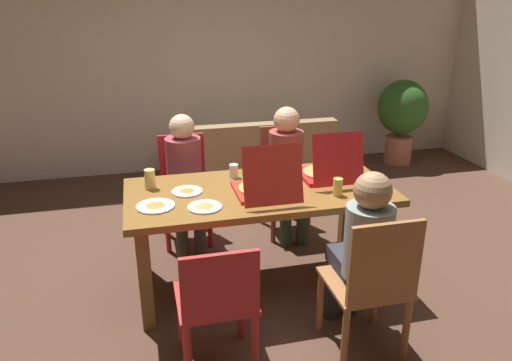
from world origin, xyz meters
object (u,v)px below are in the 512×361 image
at_px(pizza_box_1, 327,172).
at_px(drinking_glass_3, 234,171).
at_px(drinking_glass_0, 338,187).
at_px(couch, 253,160).
at_px(chair_0, 372,283).
at_px(person_2, 185,172).
at_px(person_1, 288,162).
at_px(chair_1, 282,177).
at_px(chair_3, 218,305).
at_px(pizza_box_0, 265,187).
at_px(drinking_glass_1, 150,179).
at_px(plate_0, 187,191).
at_px(dining_table, 259,202).
at_px(drinking_glass_2, 366,189).
at_px(potted_plant, 402,113).
at_px(plate_1, 155,206).
at_px(plate_2, 205,206).
at_px(chair_2, 184,184).
at_px(person_0, 362,244).

xyz_separation_m(pizza_box_1, drinking_glass_3, (-0.67, 0.18, -0.00)).
distance_m(drinking_glass_0, couch, 2.39).
relative_size(chair_0, person_2, 0.83).
height_order(person_1, drinking_glass_0, person_1).
distance_m(chair_1, pizza_box_1, 0.88).
height_order(chair_0, chair_3, chair_0).
xyz_separation_m(chair_3, pizza_box_0, (0.47, 0.75, 0.37)).
xyz_separation_m(chair_1, drinking_glass_1, (-1.20, -0.70, 0.35)).
distance_m(person_1, plate_0, 1.18).
relative_size(person_2, couch, 0.66).
bearing_deg(chair_1, dining_table, -116.35).
height_order(pizza_box_0, drinking_glass_0, pizza_box_0).
distance_m(pizza_box_1, drinking_glass_2, 0.42).
bearing_deg(pizza_box_1, drinking_glass_2, -71.84).
xyz_separation_m(person_2, potted_plant, (2.90, 1.57, -0.02)).
xyz_separation_m(drinking_glass_1, couch, (1.20, 1.88, -0.57)).
bearing_deg(person_2, dining_table, -58.99).
bearing_deg(chair_1, plate_0, -138.69).
distance_m(chair_1, couch, 1.20).
xyz_separation_m(pizza_box_0, plate_1, (-0.75, -0.04, -0.05)).
bearing_deg(person_2, plate_1, -107.41).
distance_m(chair_1, pizza_box_0, 1.14).
bearing_deg(plate_0, drinking_glass_1, 151.40).
xyz_separation_m(dining_table, person_2, (-0.45, 0.75, 0.00)).
relative_size(plate_2, drinking_glass_0, 1.82).
bearing_deg(dining_table, chair_2, 116.61).
xyz_separation_m(dining_table, chair_1, (0.44, 0.90, -0.17)).
distance_m(dining_table, plate_0, 0.52).
relative_size(person_2, drinking_glass_2, 9.89).
relative_size(drinking_glass_0, drinking_glass_3, 1.19).
distance_m(person_0, chair_1, 1.67).
height_order(chair_1, pizza_box_0, pizza_box_0).
bearing_deg(chair_3, person_0, 5.48).
distance_m(chair_3, drinking_glass_2, 1.30).
height_order(chair_0, drinking_glass_1, chair_0).
xyz_separation_m(person_2, plate_0, (-0.05, -0.69, 0.11)).
xyz_separation_m(pizza_box_1, drinking_glass_2, (0.13, -0.40, 0.01)).
distance_m(person_0, person_1, 1.51).
relative_size(chair_2, plate_1, 3.73).
relative_size(pizza_box_0, drinking_glass_3, 4.85).
xyz_separation_m(person_1, drinking_glass_0, (0.05, -0.99, 0.15)).
bearing_deg(plate_2, chair_2, 91.46).
xyz_separation_m(plate_0, drinking_glass_2, (1.18, -0.37, 0.05)).
distance_m(chair_0, drinking_glass_1, 1.67).
bearing_deg(chair_3, plate_0, 93.35).
bearing_deg(potted_plant, pizza_box_0, -135.08).
xyz_separation_m(drinking_glass_1, drinking_glass_2, (1.43, -0.51, -0.01)).
height_order(plate_0, drinking_glass_1, drinking_glass_1).
bearing_deg(dining_table, drinking_glass_3, 116.12).
bearing_deg(potted_plant, person_2, -151.57).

